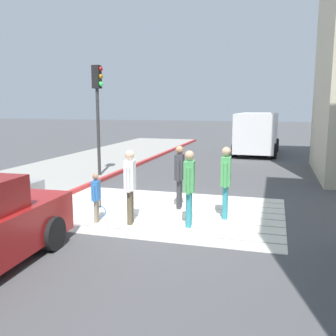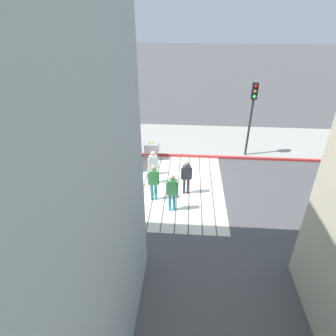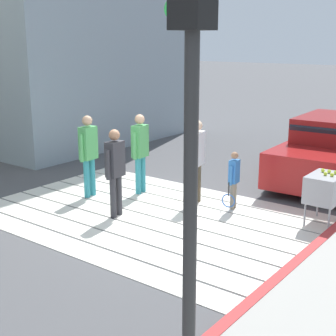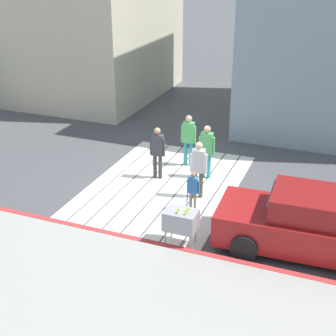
# 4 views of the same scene
# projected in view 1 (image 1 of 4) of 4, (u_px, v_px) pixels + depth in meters

# --- Properties ---
(ground_plane) EXTENTS (120.00, 120.00, 0.00)m
(ground_plane) POSITION_uv_depth(u_px,v_px,m) (160.00, 211.00, 9.94)
(ground_plane) COLOR #4C4C4F
(crosswalk_stripes) EXTENTS (6.40, 4.35, 0.01)m
(crosswalk_stripes) POSITION_uv_depth(u_px,v_px,m) (160.00, 211.00, 9.94)
(crosswalk_stripes) COLOR silver
(crosswalk_stripes) RESTS_ON ground
(curb_painted) EXTENTS (0.16, 40.00, 0.13)m
(curb_painted) POSITION_uv_depth(u_px,v_px,m) (52.00, 200.00, 10.81)
(curb_painted) COLOR #BC3333
(curb_painted) RESTS_ON ground
(van_down_street) EXTENTS (2.49, 5.27, 2.35)m
(van_down_street) POSITION_uv_depth(u_px,v_px,m) (257.00, 132.00, 21.49)
(van_down_street) COLOR silver
(van_down_street) RESTS_ON ground
(traffic_light_corner) EXTENTS (0.39, 0.28, 4.24)m
(traffic_light_corner) POSITION_uv_depth(u_px,v_px,m) (98.00, 98.00, 13.98)
(traffic_light_corner) COLOR #2D2D2D
(traffic_light_corner) RESTS_ON ground
(tennis_ball_cart) EXTENTS (0.56, 0.80, 1.02)m
(tennis_ball_cart) POSITION_uv_depth(u_px,v_px,m) (25.00, 192.00, 9.07)
(tennis_ball_cart) COLOR #99999E
(tennis_ball_cart) RESTS_ON ground
(pedestrian_adult_lead) EXTENTS (0.29, 0.51, 1.76)m
(pedestrian_adult_lead) POSITION_uv_depth(u_px,v_px,m) (130.00, 182.00, 8.71)
(pedestrian_adult_lead) COLOR brown
(pedestrian_adult_lead) RESTS_ON ground
(pedestrian_adult_trailing) EXTENTS (0.27, 0.51, 1.77)m
(pedestrian_adult_trailing) POSITION_uv_depth(u_px,v_px,m) (189.00, 183.00, 8.50)
(pedestrian_adult_trailing) COLOR teal
(pedestrian_adult_trailing) RESTS_ON ground
(pedestrian_adult_side) EXTENTS (0.25, 0.50, 1.72)m
(pedestrian_adult_side) POSITION_uv_depth(u_px,v_px,m) (179.00, 172.00, 10.03)
(pedestrian_adult_side) COLOR #333338
(pedestrian_adult_side) RESTS_ON ground
(pedestrian_teen_behind) EXTENTS (0.25, 0.52, 1.79)m
(pedestrian_teen_behind) POSITION_uv_depth(u_px,v_px,m) (226.00, 177.00, 9.12)
(pedestrian_teen_behind) COLOR teal
(pedestrian_teen_behind) RESTS_ON ground
(pedestrian_child_with_racket) EXTENTS (0.28, 0.38, 1.19)m
(pedestrian_child_with_racket) POSITION_uv_depth(u_px,v_px,m) (96.00, 196.00, 8.88)
(pedestrian_child_with_racket) COLOR gray
(pedestrian_child_with_racket) RESTS_ON ground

